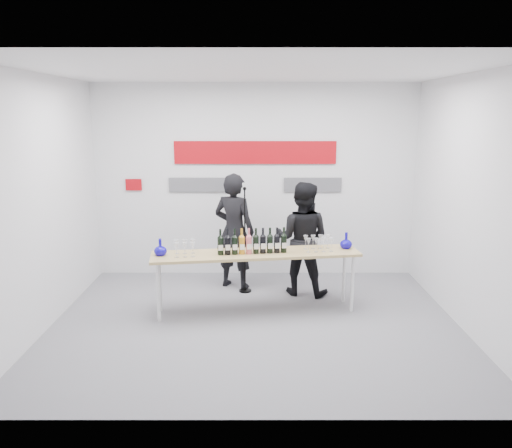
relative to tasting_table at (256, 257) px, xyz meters
name	(u,v)px	position (x,y,z in m)	size (l,w,h in m)	color
ground	(255,323)	(-0.01, -0.39, -0.74)	(5.00, 5.00, 0.00)	slate
back_wall	(255,181)	(-0.01, 1.61, 0.76)	(5.00, 0.04, 3.00)	silver
signage	(252,162)	(-0.07, 1.58, 1.07)	(3.38, 0.02, 0.79)	#A5070F
tasting_table	(256,257)	(0.00, 0.00, 0.00)	(2.71, 0.89, 0.80)	tan
wine_bottles	(252,241)	(-0.05, -0.04, 0.23)	(0.89, 0.20, 0.33)	black
decanter_left	(160,247)	(-1.20, -0.12, 0.17)	(0.16, 0.16, 0.21)	#11089C
decanter_right	(346,240)	(1.19, 0.21, 0.17)	(0.16, 0.16, 0.21)	#11089C
glasses_left	(185,248)	(-0.89, -0.12, 0.15)	(0.28, 0.25, 0.18)	silver
glasses_right	(318,243)	(0.81, 0.11, 0.15)	(0.38, 0.26, 0.18)	silver
presenter_left	(234,231)	(-0.32, 0.95, 0.12)	(0.62, 0.41, 1.71)	black
presenter_right	(302,239)	(0.65, 0.68, 0.07)	(0.79, 0.61, 1.62)	black
mic_stand	(245,260)	(-0.16, 0.74, -0.27)	(0.18, 0.18, 1.54)	black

